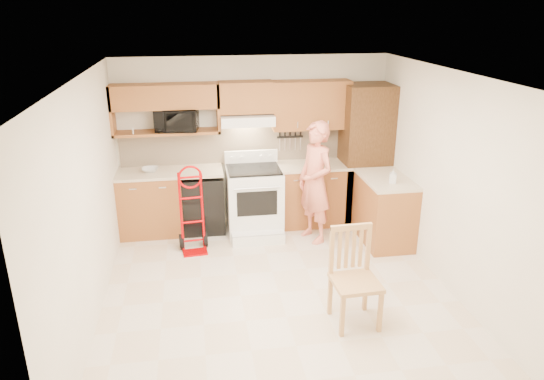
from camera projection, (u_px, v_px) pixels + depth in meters
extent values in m
cube|color=beige|center=(279.00, 293.00, 5.91)|extent=(4.00, 4.50, 0.02)
cube|color=white|center=(280.00, 75.00, 5.04)|extent=(4.00, 4.50, 0.02)
cube|color=white|center=(253.00, 141.00, 7.57)|extent=(4.00, 0.02, 2.50)
cube|color=white|center=(337.00, 309.00, 3.38)|extent=(4.00, 0.02, 2.50)
cube|color=white|center=(87.00, 204.00, 5.17)|extent=(0.02, 4.50, 2.50)
cube|color=white|center=(452.00, 183.00, 5.77)|extent=(0.02, 4.50, 2.50)
cube|color=beige|center=(254.00, 144.00, 7.56)|extent=(3.92, 0.03, 0.55)
cube|color=brown|center=(151.00, 204.00, 7.33)|extent=(0.90, 0.60, 0.90)
cube|color=black|center=(203.00, 202.00, 7.45)|extent=(0.60, 0.60, 0.85)
cube|color=brown|center=(311.00, 195.00, 7.68)|extent=(1.14, 0.60, 0.90)
cube|color=beige|center=(170.00, 172.00, 7.21)|extent=(1.50, 0.63, 0.04)
cube|color=beige|center=(311.00, 165.00, 7.52)|extent=(1.14, 0.63, 0.04)
cube|color=brown|center=(384.00, 211.00, 7.07)|extent=(0.60, 1.00, 0.90)
cube|color=beige|center=(387.00, 179.00, 6.90)|extent=(0.63, 1.00, 0.04)
cube|color=#53341B|center=(365.00, 154.00, 7.59)|extent=(0.70, 0.60, 2.10)
cube|color=brown|center=(165.00, 96.00, 6.97)|extent=(1.50, 0.33, 0.34)
cube|color=brown|center=(167.00, 132.00, 7.14)|extent=(1.50, 0.33, 0.04)
cube|color=brown|center=(246.00, 97.00, 7.15)|extent=(0.76, 0.33, 0.44)
cube|color=brown|center=(311.00, 105.00, 7.34)|extent=(1.14, 0.33, 0.70)
cube|color=white|center=(247.00, 119.00, 7.20)|extent=(0.76, 0.46, 0.14)
imported|color=black|center=(177.00, 119.00, 7.10)|extent=(0.63, 0.47, 0.32)
imported|color=#E1745B|center=(315.00, 182.00, 6.97)|extent=(0.62, 0.74, 1.72)
imported|color=white|center=(393.00, 176.00, 6.68)|extent=(0.11, 0.11, 0.19)
imported|color=white|center=(150.00, 170.00, 7.15)|extent=(0.24, 0.24, 0.06)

